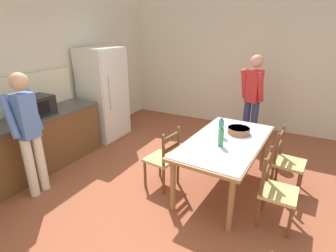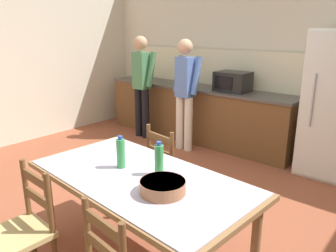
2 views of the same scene
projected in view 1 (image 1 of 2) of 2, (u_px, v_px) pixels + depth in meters
ground_plane at (172, 190)px, 3.81m from camera, size 8.32×8.32×0.00m
wall_back at (33, 76)px, 4.45m from camera, size 6.52×0.12×2.90m
wall_right at (237, 63)px, 5.99m from camera, size 0.12×5.20×2.90m
refrigerator at (104, 94)px, 5.41m from camera, size 0.82×0.73×1.86m
microwave at (35, 106)px, 4.08m from camera, size 0.50×0.39×0.30m
dining_table at (226, 145)px, 3.66m from camera, size 1.90×1.07×0.76m
bottle_near_centre at (221, 137)px, 3.41m from camera, size 0.07×0.07×0.27m
bottle_off_centre at (221, 128)px, 3.72m from camera, size 0.07×0.07×0.27m
serving_bowl at (239, 130)px, 3.84m from camera, size 0.32×0.32×0.09m
chair_side_near_left at (275, 191)px, 3.04m from camera, size 0.43×0.41×0.91m
chair_side_far_left at (164, 159)px, 3.79m from camera, size 0.47×0.46×0.91m
chair_side_near_right at (287, 162)px, 3.70m from camera, size 0.46×0.44×0.91m
person_at_counter at (28, 129)px, 3.46m from camera, size 0.43×0.30×1.71m
person_by_table at (253, 96)px, 5.01m from camera, size 0.39×0.50×1.76m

